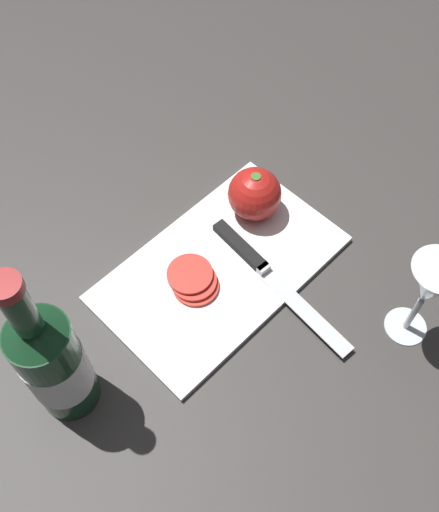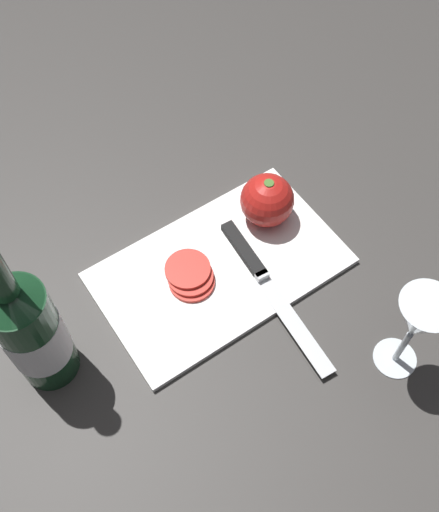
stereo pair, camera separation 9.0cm
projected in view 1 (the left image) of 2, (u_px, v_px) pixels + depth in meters
The scene contains 7 objects.
ground_plane at pixel (189, 296), 0.91m from camera, with size 3.00×3.00×0.00m, color #383533.
cutting_board at pixel (219, 268), 0.93m from camera, with size 0.37×0.22×0.01m.
wine_bottle at pixel (53, 363), 0.73m from camera, with size 0.08×0.08×0.31m.
wine_glass at pixel (429, 288), 0.78m from camera, with size 0.07×0.07×0.17m.
whole_tomato at pixel (255, 194), 0.94m from camera, with size 0.09×0.09×0.09m.
knife at pixel (254, 260), 0.92m from camera, with size 0.05×0.29×0.01m.
tomato_slice_stack_near at pixel (194, 281), 0.90m from camera, with size 0.07×0.09×0.02m.
Camera 1 is at (-0.27, -0.33, 0.80)m, focal length 42.00 mm.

